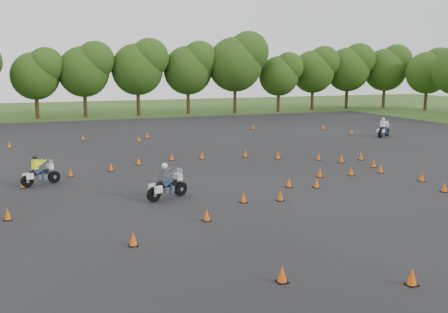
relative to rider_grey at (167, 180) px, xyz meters
The scene contains 7 objects.
ground 4.03m from the rider_grey, 17.73° to the right, with size 140.00×140.00×0.00m, color #2D5119.
asphalt_pad 6.15m from the rider_grey, 51.90° to the left, with size 62.00×62.00×0.00m, color black.
treeline 34.03m from the rider_grey, 80.90° to the left, with size 86.86×32.38×10.70m.
traffic_cones 6.44m from the rider_grey, 49.21° to the left, with size 33.33×33.44×0.45m.
rider_grey is the anchor object (origin of this frame).
rider_yellow 7.02m from the rider_grey, 137.79° to the left, with size 1.99×0.61×1.53m, color #E8EF15, non-canonical shape.
rider_white 25.69m from the rider_grey, 30.75° to the left, with size 2.10×0.64×1.62m, color silver, non-canonical shape.
Camera 1 is at (-9.03, -19.80, 5.74)m, focal length 40.00 mm.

